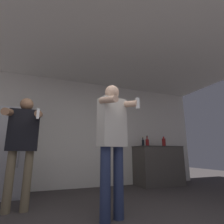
{
  "coord_description": "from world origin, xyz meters",
  "views": [
    {
      "loc": [
        -0.52,
        -1.2,
        0.79
      ],
      "look_at": [
        0.29,
        0.94,
        1.32
      ],
      "focal_mm": 28.0,
      "sensor_mm": 36.0,
      "label": 1
    }
  ],
  "objects_px": {
    "bottle_tall_gin": "(164,142)",
    "bottle_amber_bourbon": "(143,143)",
    "person_woman_foreground": "(112,137)",
    "refrigerator": "(8,151)",
    "bottle_clear_vodka": "(147,142)",
    "person_man_side": "(23,139)"
  },
  "relations": [
    {
      "from": "refrigerator",
      "to": "bottle_clear_vodka",
      "type": "distance_m",
      "value": 3.13
    },
    {
      "from": "bottle_amber_bourbon",
      "to": "person_woman_foreground",
      "type": "xyz_separation_m",
      "value": [
        -1.54,
        -1.82,
        -0.05
      ]
    },
    {
      "from": "refrigerator",
      "to": "person_woman_foreground",
      "type": "distance_m",
      "value": 2.28
    },
    {
      "from": "bottle_tall_gin",
      "to": "person_man_side",
      "type": "bearing_deg",
      "value": -161.6
    },
    {
      "from": "bottle_amber_bourbon",
      "to": "person_woman_foreground",
      "type": "distance_m",
      "value": 2.39
    },
    {
      "from": "person_woman_foreground",
      "to": "bottle_amber_bourbon",
      "type": "bearing_deg",
      "value": 49.85
    },
    {
      "from": "refrigerator",
      "to": "bottle_amber_bourbon",
      "type": "relative_size",
      "value": 6.81
    },
    {
      "from": "bottle_amber_bourbon",
      "to": "person_man_side",
      "type": "height_order",
      "value": "person_man_side"
    },
    {
      "from": "person_man_side",
      "to": "bottle_amber_bourbon",
      "type": "bearing_deg",
      "value": 22.45
    },
    {
      "from": "bottle_tall_gin",
      "to": "person_man_side",
      "type": "relative_size",
      "value": 0.18
    },
    {
      "from": "refrigerator",
      "to": "bottle_tall_gin",
      "type": "relative_size",
      "value": 5.52
    },
    {
      "from": "bottle_tall_gin",
      "to": "bottle_amber_bourbon",
      "type": "bearing_deg",
      "value": -180.0
    },
    {
      "from": "bottle_tall_gin",
      "to": "person_woman_foreground",
      "type": "height_order",
      "value": "person_woman_foreground"
    },
    {
      "from": "refrigerator",
      "to": "person_man_side",
      "type": "relative_size",
      "value": 1.01
    },
    {
      "from": "person_woman_foreground",
      "to": "person_man_side",
      "type": "height_order",
      "value": "person_woman_foreground"
    },
    {
      "from": "bottle_clear_vodka",
      "to": "bottle_amber_bourbon",
      "type": "xyz_separation_m",
      "value": [
        -0.13,
        -0.0,
        -0.01
      ]
    },
    {
      "from": "bottle_tall_gin",
      "to": "bottle_amber_bourbon",
      "type": "distance_m",
      "value": 0.64
    },
    {
      "from": "bottle_amber_bourbon",
      "to": "refrigerator",
      "type": "bearing_deg",
      "value": -178.49
    },
    {
      "from": "bottle_clear_vodka",
      "to": "bottle_amber_bourbon",
      "type": "distance_m",
      "value": 0.13
    },
    {
      "from": "refrigerator",
      "to": "person_woman_foreground",
      "type": "height_order",
      "value": "person_woman_foreground"
    },
    {
      "from": "bottle_clear_vodka",
      "to": "bottle_tall_gin",
      "type": "xyz_separation_m",
      "value": [
        0.52,
        0.0,
        0.02
      ]
    },
    {
      "from": "bottle_tall_gin",
      "to": "bottle_amber_bourbon",
      "type": "height_order",
      "value": "bottle_tall_gin"
    }
  ]
}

